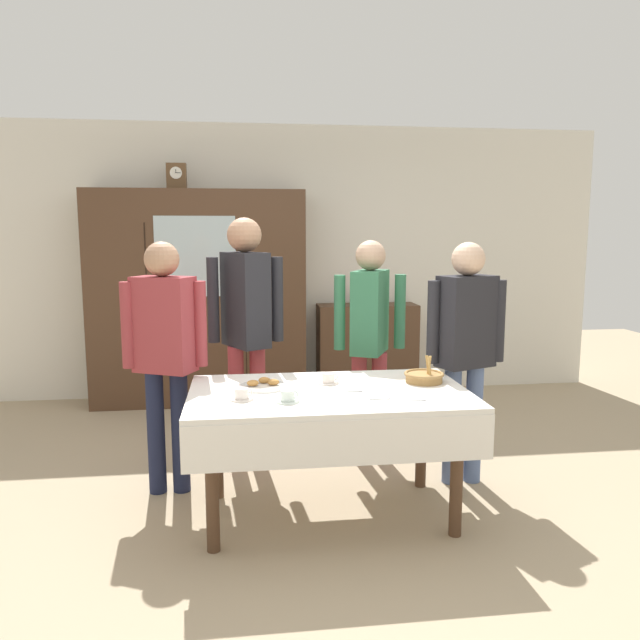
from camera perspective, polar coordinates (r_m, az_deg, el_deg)
ground_plane at (r=3.96m, az=0.38°, el=-16.48°), size 12.00×12.00×0.00m
back_wall at (r=6.24m, az=-2.88°, el=5.46°), size 6.40×0.10×2.70m
dining_table at (r=3.51m, az=0.91°, el=-8.46°), size 1.59×0.94×0.76m
wall_cabinet at (r=5.96m, az=-11.29°, el=2.02°), size 2.03×0.46×2.04m
mantel_clock at (r=5.96m, az=-13.27°, el=12.94°), size 0.18×0.11×0.24m
bookshelf_low at (r=6.21m, az=4.41°, el=-2.81°), size 1.00×0.35×0.93m
book_stack at (r=6.13m, az=4.46°, el=2.10°), size 0.17×0.21×0.13m
tea_cup_back_edge at (r=3.28m, az=-3.05°, el=-7.21°), size 0.13×0.13×0.06m
tea_cup_near_left at (r=3.66m, az=0.79°, el=-5.55°), size 0.13×0.13×0.06m
tea_cup_mid_right at (r=3.34m, az=-7.31°, el=-6.94°), size 0.13×0.13×0.06m
bread_basket at (r=3.74m, az=9.71°, el=-5.23°), size 0.24×0.24×0.16m
pastry_plate at (r=3.59m, az=-5.33°, el=-6.09°), size 0.28×0.28×0.05m
spoon_center at (r=3.49m, az=3.41°, el=-6.66°), size 0.12×0.02×0.01m
spoon_front_edge at (r=3.35m, az=5.95°, el=-7.33°), size 0.12×0.02×0.01m
spoon_near_left at (r=3.34m, az=9.28°, el=-7.42°), size 0.12×0.02×0.01m
person_behind_table_right at (r=3.91m, az=-14.31°, el=-2.12°), size 0.52×0.33×1.60m
person_beside_shelf at (r=4.24m, az=-6.96°, el=0.35°), size 0.52×0.41×1.75m
person_by_cabinet at (r=4.39m, az=4.67°, el=-0.78°), size 0.52×0.41×1.60m
person_near_right_end at (r=4.05m, az=13.46°, el=-1.79°), size 0.52×0.32×1.59m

